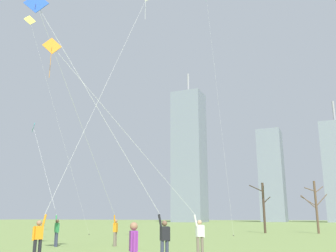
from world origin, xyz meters
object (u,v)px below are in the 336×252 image
(kite_flyer_midfield_left_teal, at_px, (54,217))
(bystander_strolling_midfield, at_px, (133,249))
(kite_flyer_midfield_right_white, at_px, (65,179))
(kite_flyer_foreground_right_blue, at_px, (143,198))
(kite_flyer_far_back_orange, at_px, (182,212))
(distant_kite_drifting_right_green, at_px, (209,24))
(bare_tree_center, at_px, (263,205))
(bare_tree_left_of_center, at_px, (316,205))
(distant_kite_drifting_left_yellow, at_px, (34,37))
(kite_flyer_midfield_center_purple, at_px, (106,203))

(kite_flyer_midfield_left_teal, distance_m, bystander_strolling_midfield, 14.96)
(kite_flyer_midfield_right_white, bearing_deg, kite_flyer_foreground_right_blue, -5.00)
(kite_flyer_foreground_right_blue, distance_m, kite_flyer_midfield_right_white, 4.39)
(kite_flyer_far_back_orange, relative_size, distant_kite_drifting_right_green, 0.38)
(kite_flyer_midfield_left_teal, bearing_deg, bare_tree_center, 69.17)
(bystander_strolling_midfield, bearing_deg, bare_tree_left_of_center, 84.25)
(kite_flyer_far_back_orange, distance_m, kite_flyer_midfield_left_teal, 10.01)
(distant_kite_drifting_left_yellow, bearing_deg, kite_flyer_far_back_orange, -26.10)
(kite_flyer_far_back_orange, relative_size, kite_flyer_midfield_center_purple, 0.70)
(kite_flyer_foreground_right_blue, xyz_separation_m, bare_tree_left_of_center, (5.46, 31.33, 0.54))
(kite_flyer_foreground_right_blue, relative_size, distant_kite_drifting_right_green, 0.42)
(kite_flyer_far_back_orange, distance_m, kite_flyer_midfield_right_white, 5.71)
(kite_flyer_midfield_right_white, relative_size, kite_flyer_midfield_center_purple, 1.21)
(kite_flyer_midfield_left_teal, relative_size, bare_tree_center, 1.69)
(kite_flyer_midfield_left_teal, xyz_separation_m, distant_kite_drifting_right_green, (5.79, 16.53, 20.85))
(kite_flyer_midfield_right_white, xyz_separation_m, bare_tree_left_of_center, (9.73, 30.95, -0.42))
(kite_flyer_midfield_left_teal, bearing_deg, kite_flyer_far_back_orange, -14.28)
(kite_flyer_midfield_right_white, height_order, bystander_strolling_midfield, kite_flyer_midfield_right_white)
(kite_flyer_foreground_right_blue, relative_size, kite_flyer_midfield_center_purple, 0.77)
(bystander_strolling_midfield, height_order, distant_kite_drifting_left_yellow, distant_kite_drifting_left_yellow)
(bare_tree_left_of_center, bearing_deg, kite_flyer_foreground_right_blue, -99.89)
(kite_flyer_far_back_orange, bearing_deg, kite_flyer_midfield_right_white, -148.23)
(kite_flyer_far_back_orange, xyz_separation_m, bystander_strolling_midfield, (1.46, -7.45, -1.08))
(bystander_strolling_midfield, height_order, distant_kite_drifting_right_green, distant_kite_drifting_right_green)
(kite_flyer_midfield_right_white, bearing_deg, kite_flyer_midfield_center_purple, 102.79)
(bare_tree_center, bearing_deg, distant_kite_drifting_right_green, -113.99)
(bare_tree_left_of_center, bearing_deg, distant_kite_drifting_right_green, -134.70)
(distant_kite_drifting_right_green, height_order, bare_tree_center, distant_kite_drifting_right_green)
(kite_flyer_far_back_orange, height_order, kite_flyer_midfield_left_teal, kite_flyer_far_back_orange)
(bare_tree_left_of_center, bearing_deg, bystander_strolling_midfield, -95.75)
(kite_flyer_midfield_right_white, xyz_separation_m, kite_flyer_midfield_left_teal, (-5.01, 5.37, -1.70))
(distant_kite_drifting_right_green, distance_m, bare_tree_center, 21.30)
(kite_flyer_midfield_left_teal, xyz_separation_m, distant_kite_drifting_left_yellow, (-10.45, 7.40, 18.25))
(distant_kite_drifting_right_green, bearing_deg, distant_kite_drifting_left_yellow, -150.66)
(bystander_strolling_midfield, xyz_separation_m, bare_tree_left_of_center, (3.58, 35.50, 2.14))
(bystander_strolling_midfield, bearing_deg, kite_flyer_midfield_right_white, 143.56)
(kite_flyer_foreground_right_blue, xyz_separation_m, kite_flyer_far_back_orange, (0.42, 3.28, -0.52))
(kite_flyer_midfield_left_teal, bearing_deg, distant_kite_drifting_right_green, 70.70)
(distant_kite_drifting_right_green, bearing_deg, bystander_strolling_midfield, -78.51)
(distant_kite_drifting_right_green, xyz_separation_m, bare_tree_center, (3.45, 7.75, -19.54))
(kite_flyer_midfield_left_teal, bearing_deg, distant_kite_drifting_left_yellow, 144.68)
(kite_flyer_foreground_right_blue, bearing_deg, kite_flyer_far_back_orange, 82.64)
(kite_flyer_foreground_right_blue, bearing_deg, bare_tree_left_of_center, 80.11)
(bare_tree_left_of_center, bearing_deg, kite_flyer_far_back_orange, -100.19)
(kite_flyer_foreground_right_blue, height_order, bystander_strolling_midfield, kite_flyer_foreground_right_blue)
(kite_flyer_midfield_center_purple, xyz_separation_m, bare_tree_left_of_center, (10.99, 25.43, 0.48))
(kite_flyer_foreground_right_blue, height_order, kite_flyer_far_back_orange, kite_flyer_foreground_right_blue)
(kite_flyer_foreground_right_blue, distance_m, kite_flyer_far_back_orange, 3.35)
(kite_flyer_midfield_left_teal, height_order, distant_kite_drifting_left_yellow, distant_kite_drifting_left_yellow)
(distant_kite_drifting_left_yellow, distance_m, distant_kite_drifting_right_green, 18.81)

